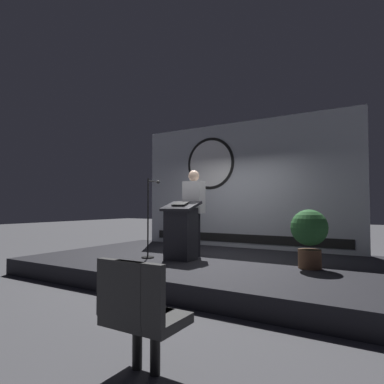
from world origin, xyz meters
name	(u,v)px	position (x,y,z in m)	size (l,w,h in m)	color
ground_plane	(206,274)	(0.00, 0.00, 0.00)	(40.00, 40.00, 0.00)	#4C4C51
stage_platform	(206,266)	(0.00, 0.00, 0.15)	(6.40, 4.00, 0.30)	black
banner_display	(241,184)	(-0.03, 1.85, 1.82)	(5.40, 0.12, 3.03)	#B2B7C1
podium	(181,231)	(-0.30, -0.41, 0.82)	(0.64, 0.49, 1.09)	#26262B
speaker_person	(194,212)	(-0.30, 0.07, 1.17)	(0.40, 0.26, 1.71)	black
microphone_stand	(149,230)	(-0.95, -0.52, 0.83)	(0.24, 0.47, 1.53)	black
potted_plant	(309,233)	(1.93, -0.05, 0.87)	(0.58, 0.58, 0.94)	brown
audience_chair_left	(149,312)	(1.47, -3.58, 0.49)	(0.44, 0.45, 0.89)	black
audience_chair_right	(131,309)	(1.29, -3.58, 0.49)	(0.44, 0.45, 0.89)	black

